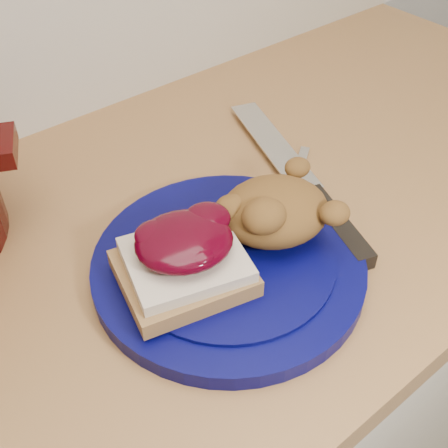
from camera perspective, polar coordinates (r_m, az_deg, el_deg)
base_cabinet at (r=1.03m, az=-5.78°, el=-21.49°), size 4.00×0.60×0.86m
plate at (r=0.61m, az=0.46°, el=-4.18°), size 0.38×0.38×0.02m
sandwich at (r=0.56m, az=-4.08°, el=-3.46°), size 0.15×0.13×0.06m
stuffing_mound at (r=0.61m, az=5.15°, el=1.35°), size 0.15×0.14×0.06m
chef_knife at (r=0.70m, az=9.45°, el=2.32°), size 0.14×0.35×0.02m
butter_knife at (r=0.73m, az=7.24°, el=4.23°), size 0.14×0.10×0.00m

